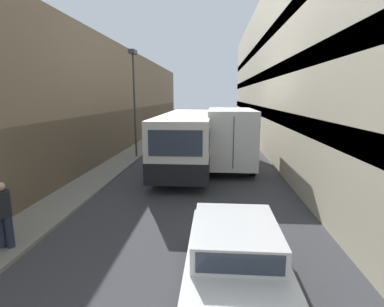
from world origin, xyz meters
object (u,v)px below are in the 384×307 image
(car_hatchback, at_px, (235,257))
(box_truck, at_px, (230,136))
(pedestrian, at_px, (3,213))
(street_lamp, at_px, (134,83))
(bus, at_px, (188,139))

(car_hatchback, xyz_separation_m, box_truck, (0.41, 11.15, 0.99))
(pedestrian, relative_size, street_lamp, 0.26)
(car_hatchback, bearing_deg, street_lamp, 112.82)
(pedestrian, bearing_deg, car_hatchback, -10.97)
(street_lamp, bearing_deg, car_hatchback, -67.18)
(bus, distance_m, pedestrian, 10.30)
(box_truck, height_order, street_lamp, street_lamp)
(street_lamp, bearing_deg, box_truck, -15.45)
(car_hatchback, relative_size, street_lamp, 0.62)
(car_hatchback, height_order, street_lamp, street_lamp)
(car_hatchback, height_order, bus, bus)
(car_hatchback, xyz_separation_m, pedestrian, (-5.64, 1.09, 0.32))
(pedestrian, bearing_deg, street_lamp, 88.64)
(box_truck, height_order, pedestrian, box_truck)
(bus, distance_m, box_truck, 2.38)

